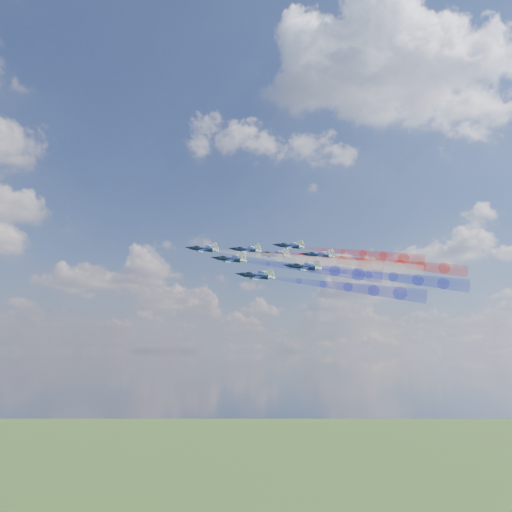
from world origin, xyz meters
TOP-DOWN VIEW (x-y plane):
  - jet_lead at (-19.40, 1.39)m, footprint 16.10×16.26m
  - trail_lead at (-2.86, -19.09)m, footprint 30.19×36.12m
  - jet_inner_left at (-17.47, -12.09)m, footprint 16.10×16.26m
  - trail_inner_left at (-0.93, -32.58)m, footprint 30.19×36.12m
  - jet_inner_right at (-3.12, -0.85)m, footprint 16.10×16.26m
  - trail_inner_right at (13.42, -21.33)m, footprint 30.19×36.12m
  - jet_outer_left at (-19.28, -28.70)m, footprint 16.10×16.26m
  - trail_outer_left at (-2.74, -49.18)m, footprint 30.19×36.12m
  - jet_center_third at (-2.27, -15.37)m, footprint 16.10×16.26m
  - trail_center_third at (14.27, -35.86)m, footprint 30.19×36.12m
  - jet_outer_right at (14.09, -4.21)m, footprint 16.10×16.26m
  - trail_outer_right at (30.63, -24.69)m, footprint 30.19×36.12m
  - jet_rear_left at (-3.49, -31.54)m, footprint 16.10×16.26m
  - trail_rear_left at (13.05, -52.03)m, footprint 30.19×36.12m
  - jet_rear_right at (12.54, -21.11)m, footprint 16.10×16.26m
  - trail_rear_right at (29.08, -41.60)m, footprint 30.19×36.12m

SIDE VIEW (x-z plane):
  - trail_outer_left at x=-2.74m, z-range 131.28..142.96m
  - trail_rear_left at x=13.05m, z-range 134.98..146.66m
  - jet_outer_left at x=-19.28m, z-range 136.80..145.41m
  - trail_inner_left at x=-0.93m, z-range 138.59..150.27m
  - jet_rear_left at x=-3.49m, z-range 140.50..149.10m
  - trail_center_third at x=14.27m, z-range 141.15..152.84m
  - trail_rear_right at x=29.08m, z-range 141.71..153.39m
  - jet_inner_left at x=-17.47m, z-range 144.11..152.72m
  - trail_lead at x=-2.86m, z-range 143.70..155.38m
  - trail_inner_right at x=13.42m, z-range 144.87..156.55m
  - jet_center_third at x=-2.27m, z-range 146.68..155.28m
  - jet_rear_right at x=12.54m, z-range 147.23..155.84m
  - jet_lead at x=-19.40m, z-range 149.22..157.83m
  - trail_outer_right at x=30.63m, z-range 147.73..159.41m
  - jet_inner_right at x=-3.12m, z-range 150.39..159.00m
  - jet_outer_right at x=14.09m, z-range 153.25..161.86m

